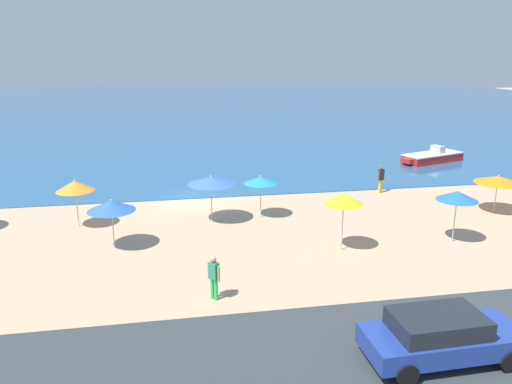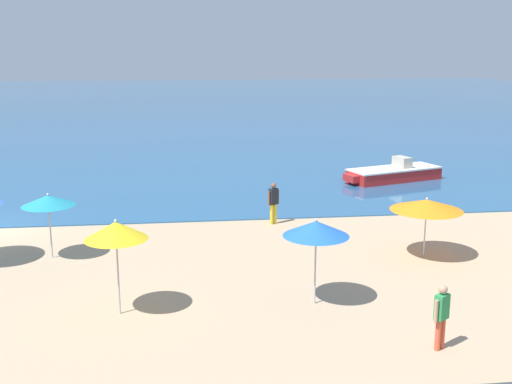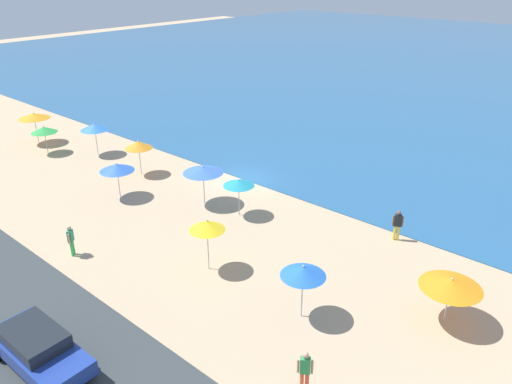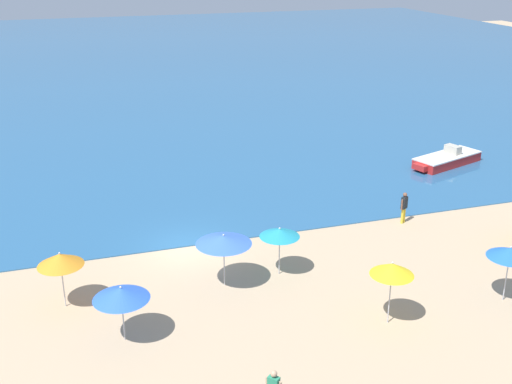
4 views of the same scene
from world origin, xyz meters
name	(u,v)px [view 2 (image 2 of 4)]	position (x,y,z in m)	size (l,w,h in m)	color
sea	(113,105)	(0.00, 55.00, 0.03)	(150.00, 110.00, 0.05)	#275987
beach_umbrella_1	(48,201)	(3.42, -3.99, 2.05)	(1.81, 1.81, 2.30)	#B2B2B7
beach_umbrella_3	(316,229)	(11.62, -9.06, 2.22)	(1.87, 1.87, 2.51)	#B2B2B7
beach_umbrella_5	(427,205)	(16.27, -5.48, 1.87)	(2.49, 2.49, 2.13)	#B2B2B7
beach_umbrella_8	(116,231)	(6.15, -9.11, 2.38)	(1.72, 1.72, 2.69)	#B2B2B7
bather_0	(273,201)	(11.69, -0.66, 0.98)	(0.51, 0.37, 1.74)	gold
bather_2	(441,313)	(14.04, -12.20, 0.92)	(0.48, 0.39, 1.65)	#DF5436
skiff_nearshore	(393,173)	(19.41, 6.95, 0.43)	(5.70, 3.38, 1.24)	red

